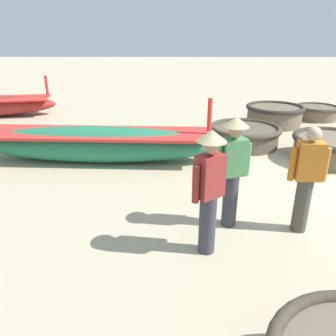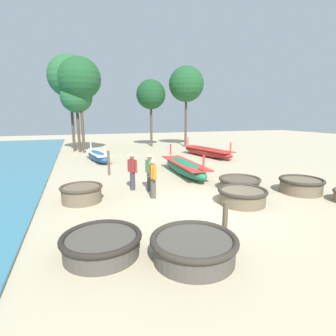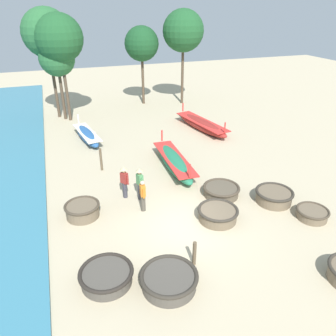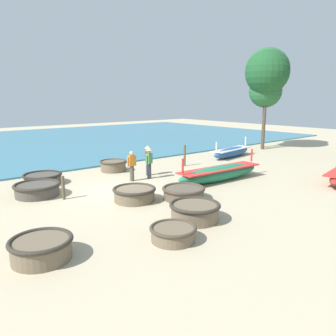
# 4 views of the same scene
# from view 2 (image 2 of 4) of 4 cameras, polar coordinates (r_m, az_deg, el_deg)

# --- Properties ---
(ground_plane) EXTENTS (80.00, 80.00, 0.00)m
(ground_plane) POSITION_cam_2_polar(r_m,az_deg,el_deg) (9.58, 8.28, -8.55)
(ground_plane) COLOR #BCAD8C
(coracle_nearest) EXTENTS (1.82, 1.82, 0.58)m
(coracle_nearest) POSITION_cam_2_polar(r_m,az_deg,el_deg) (10.16, 15.86, -5.83)
(coracle_nearest) COLOR brown
(coracle_nearest) RESTS_ON ground
(coracle_far_right) EXTENTS (1.58, 1.58, 0.64)m
(coracle_far_right) POSITION_cam_2_polar(r_m,az_deg,el_deg) (10.54, -18.29, -5.19)
(coracle_far_right) COLOR brown
(coracle_far_right) RESTS_ON ground
(coracle_beside_post) EXTENTS (1.90, 1.90, 0.53)m
(coracle_beside_post) POSITION_cam_2_polar(r_m,az_deg,el_deg) (6.58, -14.27, -15.66)
(coracle_beside_post) COLOR #4C473F
(coracle_beside_post) RESTS_ON ground
(coracle_front_left) EXTENTS (2.01, 2.01, 0.57)m
(coracle_front_left) POSITION_cam_2_polar(r_m,az_deg,el_deg) (6.24, 5.66, -16.72)
(coracle_front_left) COLOR #4C473F
(coracle_front_left) RESTS_ON ground
(coracle_upturned) EXTENTS (1.85, 1.85, 0.52)m
(coracle_upturned) POSITION_cam_2_polar(r_m,az_deg,el_deg) (12.18, 15.31, -3.10)
(coracle_upturned) COLOR brown
(coracle_upturned) RESTS_ON ground
(coracle_front_right) EXTENTS (1.81, 1.81, 0.63)m
(coracle_front_right) POSITION_cam_2_polar(r_m,az_deg,el_deg) (12.52, 26.98, -3.30)
(coracle_front_right) COLOR brown
(coracle_front_right) RESTS_ON ground
(long_boat_green_hull) EXTENTS (1.61, 4.54, 1.32)m
(long_boat_green_hull) POSITION_cam_2_polar(r_m,az_deg,el_deg) (19.55, -15.09, 2.56)
(long_boat_green_hull) COLOR #285693
(long_boat_green_hull) RESTS_ON ground
(long_boat_blue_hull) EXTENTS (2.19, 6.00, 1.38)m
(long_boat_blue_hull) POSITION_cam_2_polar(r_m,az_deg,el_deg) (21.28, 8.41, 3.55)
(long_boat_blue_hull) COLOR maroon
(long_boat_blue_hull) RESTS_ON ground
(long_boat_red_hull) EXTENTS (1.34, 5.52, 1.45)m
(long_boat_red_hull) POSITION_cam_2_polar(r_m,az_deg,el_deg) (14.68, 3.56, 0.23)
(long_boat_red_hull) COLOR #237551
(long_boat_red_hull) RESTS_ON ground
(fisherman_standing_left) EXTENTS (0.24, 0.53, 1.57)m
(fisherman_standing_left) POSITION_cam_2_polar(r_m,az_deg,el_deg) (10.35, -3.29, -2.10)
(fisherman_standing_left) COLOR #4C473D
(fisherman_standing_left) RESTS_ON ground
(fisherman_standing_right) EXTENTS (0.38, 0.45, 1.67)m
(fisherman_standing_right) POSITION_cam_2_polar(r_m,az_deg,el_deg) (11.55, -7.78, -0.16)
(fisherman_standing_right) COLOR #383842
(fisherman_standing_right) RESTS_ON ground
(fisherman_with_hat) EXTENTS (0.36, 0.51, 1.67)m
(fisherman_with_hat) POSITION_cam_2_polar(r_m,az_deg,el_deg) (11.31, -4.05, -0.32)
(fisherman_with_hat) COLOR #383842
(fisherman_with_hat) RESTS_ON ground
(mooring_post_inland) EXTENTS (0.14, 0.14, 1.35)m
(mooring_post_inland) POSITION_cam_2_polar(r_m,az_deg,el_deg) (14.74, -12.78, 1.05)
(mooring_post_inland) COLOR brown
(mooring_post_inland) RESTS_ON ground
(mooring_post_shoreline) EXTENTS (0.14, 0.14, 1.02)m
(mooring_post_shoreline) POSITION_cam_2_polar(r_m,az_deg,el_deg) (7.25, 12.31, -11.07)
(mooring_post_shoreline) COLOR brown
(mooring_post_shoreline) RESTS_ON ground
(tree_leftmost) EXTENTS (3.61, 3.61, 8.22)m
(tree_leftmost) POSITION_cam_2_polar(r_m,az_deg,el_deg) (28.41, 4.00, 17.71)
(tree_leftmost) COLOR #4C3D2D
(tree_leftmost) RESTS_ON ground
(tree_right_mid) EXTENTS (3.54, 3.54, 8.08)m
(tree_right_mid) POSITION_cam_2_polar(r_m,az_deg,el_deg) (24.46, -18.69, 17.93)
(tree_right_mid) COLOR #4C3D2D
(tree_right_mid) RESTS_ON ground
(tree_rightmost) EXTENTS (3.02, 3.02, 6.88)m
(tree_rightmost) POSITION_cam_2_polar(r_m,az_deg,el_deg) (28.15, -3.75, 15.63)
(tree_rightmost) COLOR #4C3D2D
(tree_rightmost) RESTS_ON ground
(tree_tall_back) EXTENTS (3.70, 3.70, 8.43)m
(tree_tall_back) POSITION_cam_2_polar(r_m,az_deg,el_deg) (25.66, -20.67, 18.10)
(tree_tall_back) COLOR #4C3D2D
(tree_tall_back) RESTS_ON ground
(tree_left_mid) EXTENTS (2.71, 2.71, 6.18)m
(tree_left_mid) POSITION_cam_2_polar(r_m,az_deg,el_deg) (24.74, -19.33, 14.34)
(tree_left_mid) COLOR #4C3D2D
(tree_left_mid) RESTS_ON ground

